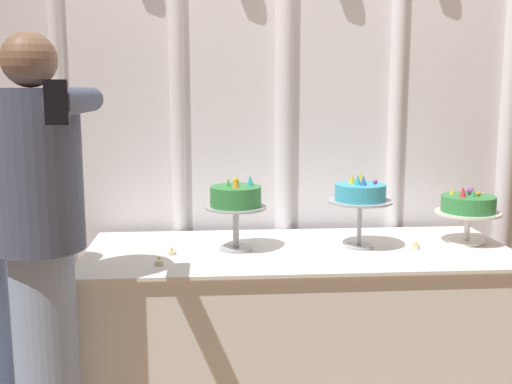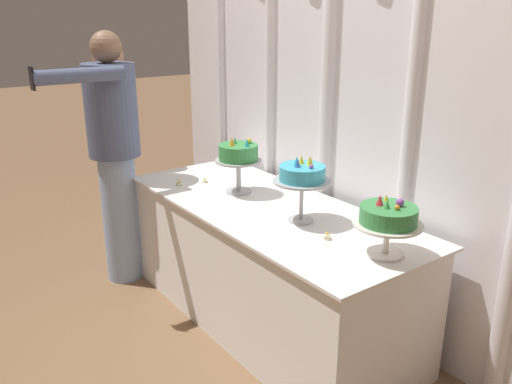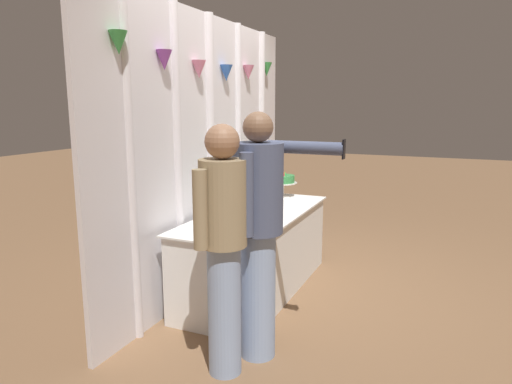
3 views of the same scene
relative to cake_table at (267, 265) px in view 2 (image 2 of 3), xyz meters
name	(u,v)px [view 2 (image 2 of 3)]	position (x,y,z in m)	size (l,w,h in m)	color
ground_plane	(253,325)	(0.00, -0.10, -0.36)	(24.00, 24.00, 0.00)	#846042
draped_curtain	(336,103)	(0.03, 0.46, 0.89)	(3.24, 0.14, 2.46)	white
cake_table	(267,265)	(0.00, 0.00, 0.00)	(1.93, 0.78, 0.73)	white
cake_display_leftmost	(238,155)	(-0.29, 0.00, 0.59)	(0.27, 0.27, 0.34)	#B2B2B7
cake_display_center	(302,176)	(0.28, 0.00, 0.60)	(0.29, 0.29, 0.34)	#B2B2B7
cake_display_rightmost	(388,218)	(0.80, 0.04, 0.53)	(0.30, 0.30, 0.27)	silver
tealight_far_left	(179,184)	(-0.62, -0.22, 0.37)	(0.04, 0.04, 0.04)	beige
tealight_near_left	(205,181)	(-0.57, -0.06, 0.37)	(0.04, 0.04, 0.03)	beige
tealight_near_right	(327,237)	(0.53, -0.05, 0.38)	(0.04, 0.04, 0.04)	beige
guest_man_pink_jacket	(115,143)	(-1.29, -0.34, 0.52)	(0.44, 0.36, 1.58)	#93ADD6
guest_girl_blue_dress	(114,149)	(-1.02, -0.46, 0.55)	(0.49, 0.68, 1.64)	#93ADD6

